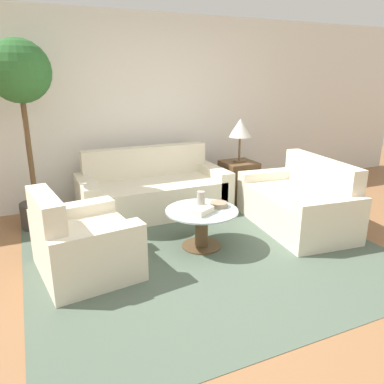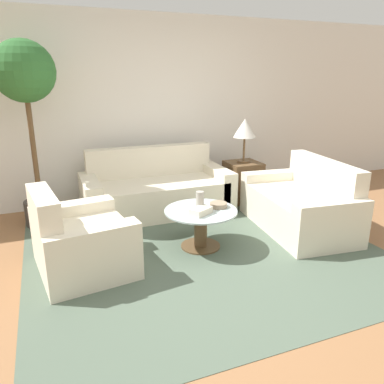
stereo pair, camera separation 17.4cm
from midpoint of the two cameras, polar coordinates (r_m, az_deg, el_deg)
ground_plane at (r=3.52m, az=6.67°, el=-13.10°), size 14.00×14.00×0.00m
wall_back at (r=5.52m, az=-6.18°, el=12.31°), size 10.00×0.06×2.60m
rug at (r=4.09m, az=2.54°, el=-8.30°), size 3.56×3.40×0.01m
sofa_main at (r=5.08m, az=-4.55°, el=0.12°), size 1.94×0.89×0.84m
armchair at (r=3.66m, az=-15.79°, el=-7.56°), size 0.94×1.06×0.81m
loveseat at (r=4.71m, az=17.55°, el=-2.06°), size 0.99×1.57×0.83m
coffee_table at (r=3.98m, az=2.59°, el=-4.78°), size 0.77×0.77×0.43m
side_table at (r=5.53m, az=8.62°, el=1.57°), size 0.46×0.46×0.58m
table_lamp at (r=5.37m, az=8.99°, el=9.44°), size 0.32×0.32×0.62m
potted_plant at (r=4.70m, az=-22.95°, el=13.96°), size 0.69×0.69×2.17m
vase at (r=3.89m, az=2.49°, el=-1.37°), size 0.08×0.08×0.20m
bowl at (r=4.02m, az=5.29°, el=-1.98°), size 0.19×0.19×0.05m
book_stack at (r=3.80m, az=2.67°, el=-2.91°), size 0.26×0.23×0.07m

